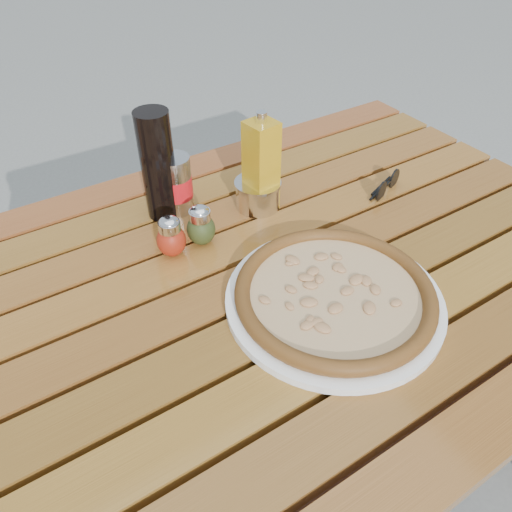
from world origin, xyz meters
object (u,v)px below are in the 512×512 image
pepper_shaker (171,237)px  soda_can (176,185)px  parmesan_tin (258,194)px  table (262,305)px  plate (334,300)px  oregano_shaker (201,226)px  dark_bottle (158,166)px  sunglasses (387,185)px  olive_oil_cruet (261,167)px  pizza (335,293)px

pepper_shaker → soda_can: size_ratio=0.68×
soda_can → parmesan_tin: 0.17m
table → plate: 0.16m
plate → oregano_shaker: (-0.11, 0.26, 0.03)m
pepper_shaker → dark_bottle: (0.04, 0.13, 0.07)m
parmesan_tin → sunglasses: size_ratio=1.05×
sunglasses → parmesan_tin: bearing=138.0°
oregano_shaker → olive_oil_cruet: bearing=13.1°
parmesan_tin → plate: bearing=-98.8°
soda_can → sunglasses: size_ratio=1.11×
plate → parmesan_tin: parmesan_tin is taller
pizza → soda_can: (-0.10, 0.39, 0.04)m
oregano_shaker → sunglasses: size_ratio=0.76×
olive_oil_cruet → table: bearing=-122.6°
dark_bottle → parmesan_tin: 0.21m
dark_bottle → pepper_shaker: bearing=-108.3°
pepper_shaker → olive_oil_cruet: bearing=9.6°
pizza → oregano_shaker: size_ratio=4.74×
dark_bottle → parmesan_tin: (0.17, -0.08, -0.08)m
sunglasses → olive_oil_cruet: bearing=139.0°
pepper_shaker → pizza: bearing=-57.3°
table → olive_oil_cruet: (0.11, 0.18, 0.17)m
table → pizza: 0.17m
dark_bottle → table: bearing=-76.4°
plate → olive_oil_cruet: size_ratio=1.71×
dark_bottle → soda_can: size_ratio=1.83×
pepper_shaker → parmesan_tin: 0.22m
plate → oregano_shaker: 0.29m
olive_oil_cruet → dark_bottle: bearing=153.2°
plate → parmesan_tin: bearing=81.2°
pepper_shaker → table: bearing=-52.9°
pizza → soda_can: size_ratio=3.24×
table → oregano_shaker: (-0.04, 0.14, 0.11)m
oregano_shaker → pizza: bearing=-67.8°
pizza → soda_can: bearing=104.0°
pizza → parmesan_tin: bearing=81.2°
plate → oregano_shaker: oregano_shaker is taller
soda_can → olive_oil_cruet: bearing=-30.6°
plate → dark_bottle: size_ratio=1.64×
pizza → oregano_shaker: (-0.11, 0.26, 0.02)m
table → sunglasses: size_ratio=12.98×
pizza → parmesan_tin: size_ratio=3.44×
pizza → oregano_shaker: oregano_shaker is taller
dark_bottle → soda_can: dark_bottle is taller
pizza → sunglasses: 0.37m
dark_bottle → plate: bearing=-72.0°
pepper_shaker → dark_bottle: 0.15m
dark_bottle → parmesan_tin: dark_bottle is taller
table → olive_oil_cruet: bearing=57.4°
pizza → olive_oil_cruet: size_ratio=1.85×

